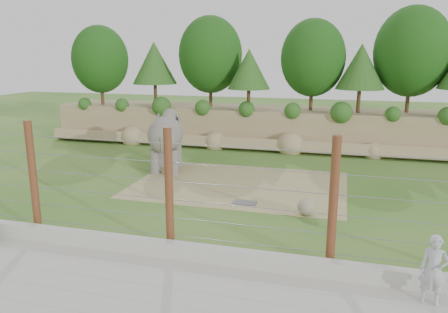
% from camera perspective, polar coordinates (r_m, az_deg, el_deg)
% --- Properties ---
extents(ground, '(90.00, 90.00, 0.00)m').
position_cam_1_polar(ground, '(18.45, -1.66, -6.23)').
color(ground, '#2F671B').
rests_on(ground, ground).
extents(back_embankment, '(30.00, 5.52, 8.77)m').
position_cam_1_polar(back_embankment, '(29.72, 6.65, 8.99)').
color(back_embankment, '#99835C').
rests_on(back_embankment, ground).
extents(dirt_patch, '(10.00, 7.00, 0.02)m').
position_cam_1_polar(dirt_patch, '(21.08, 2.04, -3.69)').
color(dirt_patch, tan).
rests_on(dirt_patch, ground).
extents(drain_grate, '(1.00, 0.60, 0.03)m').
position_cam_1_polar(drain_grate, '(18.53, 2.72, -6.04)').
color(drain_grate, '#262628').
rests_on(drain_grate, dirt_patch).
extents(elephant, '(2.49, 4.04, 3.04)m').
position_cam_1_polar(elephant, '(23.61, -7.61, 1.84)').
color(elephant, slate).
rests_on(elephant, ground).
extents(stone_ball, '(0.67, 0.67, 0.67)m').
position_cam_1_polar(stone_ball, '(17.37, 10.65, -6.50)').
color(stone_ball, gray).
rests_on(stone_ball, dirt_patch).
extents(retaining_wall, '(26.00, 0.35, 0.50)m').
position_cam_1_polar(retaining_wall, '(14.01, -7.78, -11.83)').
color(retaining_wall, beige).
rests_on(retaining_wall, ground).
extents(walkway, '(26.00, 4.00, 0.01)m').
position_cam_1_polar(walkway, '(12.52, -11.46, -16.50)').
color(walkway, beige).
rests_on(walkway, ground).
extents(barrier_fence, '(20.26, 0.26, 4.00)m').
position_cam_1_polar(barrier_fence, '(13.80, -7.19, -4.40)').
color(barrier_fence, brown).
rests_on(barrier_fence, ground).
extents(zookeeper, '(0.74, 0.56, 1.82)m').
position_cam_1_polar(zookeeper, '(12.38, 25.71, -13.23)').
color(zookeeper, silver).
rests_on(zookeeper, walkway).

